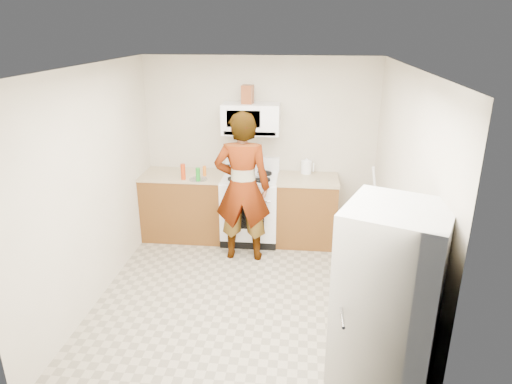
# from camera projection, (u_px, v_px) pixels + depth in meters

# --- Properties ---
(floor) EXTENTS (3.60, 3.60, 0.00)m
(floor) POSITION_uv_depth(u_px,v_px,m) (244.00, 296.00, 5.12)
(floor) COLOR gray
(floor) RESTS_ON ground
(back_wall) EXTENTS (3.20, 0.02, 2.50)m
(back_wall) POSITION_uv_depth(u_px,v_px,m) (260.00, 148.00, 6.36)
(back_wall) COLOR beige
(back_wall) RESTS_ON floor
(right_wall) EXTENTS (0.02, 3.60, 2.50)m
(right_wall) POSITION_uv_depth(u_px,v_px,m) (401.00, 198.00, 4.53)
(right_wall) COLOR beige
(right_wall) RESTS_ON floor
(cabinet_left) EXTENTS (1.12, 0.62, 0.90)m
(cabinet_left) POSITION_uv_depth(u_px,v_px,m) (185.00, 206.00, 6.46)
(cabinet_left) COLOR brown
(cabinet_left) RESTS_ON floor
(counter_left) EXTENTS (1.14, 0.64, 0.03)m
(counter_left) POSITION_uv_depth(u_px,v_px,m) (183.00, 175.00, 6.30)
(counter_left) COLOR tan
(counter_left) RESTS_ON cabinet_left
(cabinet_right) EXTENTS (0.80, 0.62, 0.90)m
(cabinet_right) POSITION_uv_depth(u_px,v_px,m) (307.00, 211.00, 6.29)
(cabinet_right) COLOR brown
(cabinet_right) RESTS_ON floor
(counter_right) EXTENTS (0.82, 0.64, 0.03)m
(counter_right) POSITION_uv_depth(u_px,v_px,m) (308.00, 179.00, 6.13)
(counter_right) COLOR tan
(counter_right) RESTS_ON cabinet_right
(gas_range) EXTENTS (0.76, 0.65, 1.13)m
(gas_range) POSITION_uv_depth(u_px,v_px,m) (250.00, 207.00, 6.35)
(gas_range) COLOR white
(gas_range) RESTS_ON floor
(microwave) EXTENTS (0.76, 0.38, 0.40)m
(microwave) POSITION_uv_depth(u_px,v_px,m) (251.00, 119.00, 6.05)
(microwave) COLOR white
(microwave) RESTS_ON back_wall
(person) EXTENTS (0.71, 0.48, 1.92)m
(person) POSITION_uv_depth(u_px,v_px,m) (242.00, 188.00, 5.69)
(person) COLOR tan
(person) RESTS_ON floor
(fridge) EXTENTS (0.91, 0.91, 1.70)m
(fridge) POSITION_uv_depth(u_px,v_px,m) (388.00, 313.00, 3.39)
(fridge) COLOR white
(fridge) RESTS_ON floor
(kettle) EXTENTS (0.17, 0.17, 0.18)m
(kettle) POSITION_uv_depth(u_px,v_px,m) (306.00, 167.00, 6.30)
(kettle) COLOR white
(kettle) RESTS_ON counter_right
(jug) EXTENTS (0.16, 0.16, 0.24)m
(jug) POSITION_uv_depth(u_px,v_px,m) (247.00, 94.00, 5.93)
(jug) COLOR brown
(jug) RESTS_ON microwave
(saucepan) EXTENTS (0.21, 0.21, 0.11)m
(saucepan) POSITION_uv_depth(u_px,v_px,m) (241.00, 168.00, 6.30)
(saucepan) COLOR silver
(saucepan) RESTS_ON gas_range
(tray) EXTENTS (0.29, 0.25, 0.05)m
(tray) POSITION_uv_depth(u_px,v_px,m) (255.00, 176.00, 6.13)
(tray) COLOR white
(tray) RESTS_ON gas_range
(bottle_spray) EXTENTS (0.06, 0.06, 0.21)m
(bottle_spray) POSITION_uv_depth(u_px,v_px,m) (183.00, 172.00, 6.04)
(bottle_spray) COLOR #BA340E
(bottle_spray) RESTS_ON counter_left
(bottle_hot_sauce) EXTENTS (0.05, 0.05, 0.14)m
(bottle_hot_sauce) POSITION_uv_depth(u_px,v_px,m) (205.00, 171.00, 6.18)
(bottle_hot_sauce) COLOR orange
(bottle_hot_sauce) RESTS_ON counter_left
(bottle_green_cap) EXTENTS (0.07, 0.07, 0.18)m
(bottle_green_cap) POSITION_uv_depth(u_px,v_px,m) (198.00, 175.00, 5.97)
(bottle_green_cap) COLOR #177F1D
(bottle_green_cap) RESTS_ON counter_left
(pot_lid) EXTENTS (0.28, 0.28, 0.01)m
(pot_lid) POSITION_uv_depth(u_px,v_px,m) (198.00, 179.00, 6.06)
(pot_lid) COLOR white
(pot_lid) RESTS_ON counter_left
(broom) EXTENTS (0.27, 0.15, 1.30)m
(broom) POSITION_uv_depth(u_px,v_px,m) (378.00, 216.00, 5.61)
(broom) COLOR silver
(broom) RESTS_ON floor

